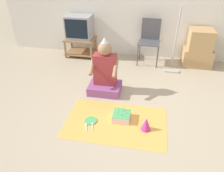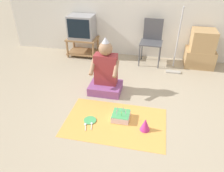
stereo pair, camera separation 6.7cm
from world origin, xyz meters
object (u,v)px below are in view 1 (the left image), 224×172
object	(u,v)px
tv	(79,27)
paper_plate	(91,121)
folding_chair	(150,38)
cardboard_box_stack	(199,49)
person_seated	(105,74)
party_hat_blue	(146,124)
birthday_cake	(121,116)
dust_mop	(174,53)

from	to	relation	value
tv	paper_plate	world-z (taller)	tv
folding_chair	cardboard_box_stack	size ratio (longest dim) A/B	1.19
person_seated	party_hat_blue	size ratio (longest dim) A/B	5.25
birthday_cake	party_hat_blue	distance (m)	0.38
person_seated	paper_plate	xyz separation A→B (m)	(-0.03, -0.81, -0.31)
cardboard_box_stack	party_hat_blue	bearing A→B (deg)	-112.73
person_seated	party_hat_blue	bearing A→B (deg)	-48.74
cardboard_box_stack	paper_plate	size ratio (longest dim) A/B	4.29
paper_plate	cardboard_box_stack	bearing A→B (deg)	52.11
party_hat_blue	birthday_cake	bearing A→B (deg)	156.52
tv	dust_mop	world-z (taller)	dust_mop
folding_chair	paper_plate	size ratio (longest dim) A/B	5.12
birthday_cake	party_hat_blue	bearing A→B (deg)	-23.48
birthday_cake	paper_plate	size ratio (longest dim) A/B	1.38
cardboard_box_stack	person_seated	world-z (taller)	person_seated
folding_chair	party_hat_blue	distance (m)	2.18
party_hat_blue	paper_plate	bearing A→B (deg)	178.34
cardboard_box_stack	dust_mop	size ratio (longest dim) A/B	0.60
birthday_cake	cardboard_box_stack	bearing A→B (deg)	58.09
folding_chair	dust_mop	xyz separation A→B (m)	(0.48, -0.34, -0.16)
person_seated	cardboard_box_stack	bearing A→B (deg)	39.29
dust_mop	paper_plate	size ratio (longest dim) A/B	7.14
birthday_cake	dust_mop	bearing A→B (deg)	65.55
birthday_cake	folding_chair	bearing A→B (deg)	82.29
tv	birthday_cake	distance (m)	2.46
cardboard_box_stack	dust_mop	xyz separation A→B (m)	(-0.50, -0.36, 0.01)
person_seated	tv	bearing A→B (deg)	121.95
tv	paper_plate	xyz separation A→B (m)	(0.82, -2.18, -0.63)
dust_mop	party_hat_blue	bearing A→B (deg)	-102.61
dust_mop	tv	bearing A→B (deg)	168.67
person_seated	birthday_cake	size ratio (longest dim) A/B	3.89
cardboard_box_stack	paper_plate	xyz separation A→B (m)	(-1.67, -2.14, -0.34)
birthday_cake	person_seated	bearing A→B (deg)	119.24
folding_chair	person_seated	world-z (taller)	person_seated
dust_mop	paper_plate	xyz separation A→B (m)	(-1.16, -1.78, -0.35)
tv	paper_plate	size ratio (longest dim) A/B	3.07
person_seated	birthday_cake	bearing A→B (deg)	-60.76
tv	folding_chair	size ratio (longest dim) A/B	0.60
cardboard_box_stack	person_seated	xyz separation A→B (m)	(-1.63, -1.34, -0.02)
tv	person_seated	world-z (taller)	person_seated
tv	birthday_cake	bearing A→B (deg)	-58.93
birthday_cake	party_hat_blue	size ratio (longest dim) A/B	1.35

